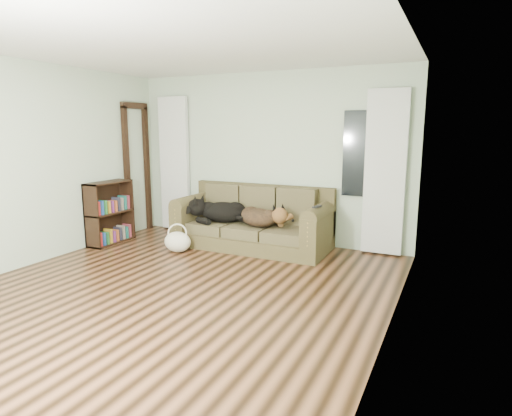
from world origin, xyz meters
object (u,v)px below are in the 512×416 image
at_px(dog_black_lab, 221,213).
at_px(tote_bag, 178,241).
at_px(dog_shepherd, 261,217).
at_px(sofa, 251,218).
at_px(bookshelf, 110,211).

distance_m(dog_black_lab, tote_bag, 0.81).
xyz_separation_m(dog_black_lab, dog_shepherd, (0.69, -0.03, 0.01)).
height_order(sofa, bookshelf, bookshelf).
bearing_deg(bookshelf, dog_black_lab, 16.55).
height_order(sofa, tote_bag, sofa).
bearing_deg(dog_shepherd, sofa, 10.54).
height_order(dog_black_lab, tote_bag, dog_black_lab).
height_order(tote_bag, bookshelf, bookshelf).
bearing_deg(dog_black_lab, bookshelf, -160.37).
height_order(dog_shepherd, tote_bag, dog_shepherd).
bearing_deg(sofa, bookshelf, -160.81).
distance_m(dog_black_lab, bookshelf, 1.71).
height_order(sofa, dog_shepherd, sofa).
relative_size(sofa, tote_bag, 5.69).
distance_m(tote_bag, bookshelf, 1.27).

